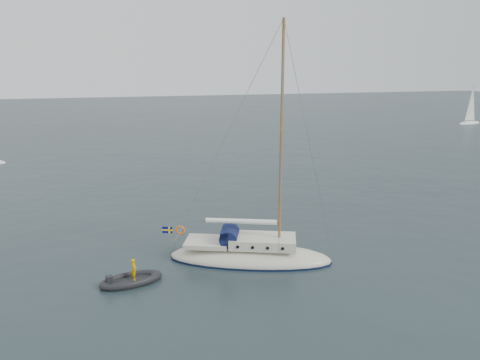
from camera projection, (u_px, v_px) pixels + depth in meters
name	position (u px, v px, depth m)	size (l,w,h in m)	color
ground	(259.00, 244.00, 30.63)	(300.00, 300.00, 0.00)	black
sailboat	(250.00, 243.00, 27.71)	(10.15, 3.04, 14.45)	beige
dinghy	(228.00, 243.00, 30.13)	(3.14, 1.42, 0.45)	#4B4C50
rib	(131.00, 279.00, 25.05)	(3.44, 1.56, 1.37)	black
distant_yacht_b	(471.00, 107.00, 91.86)	(6.00, 3.20, 7.95)	white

